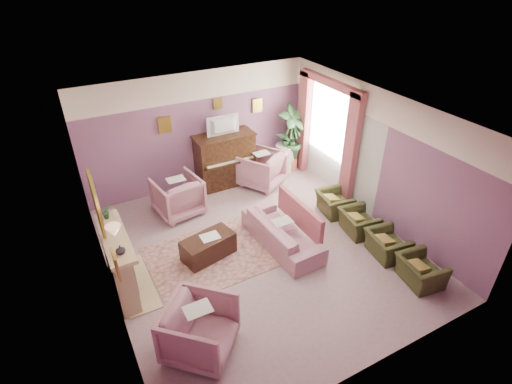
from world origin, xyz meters
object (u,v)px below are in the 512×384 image
television (224,125)px  olive_chair_d (334,200)px  floral_armchair_left (178,194)px  floral_armchair_front (200,328)px  sofa (282,228)px  olive_chair_a (421,267)px  olive_chair_b (387,241)px  coffee_table (208,247)px  side_table (285,157)px  floral_armchair_right (261,167)px  olive_chair_c (359,219)px  piano (225,160)px

television → olive_chair_d: television is taller
floral_armchair_left → floral_armchair_front: bearing=-103.8°
sofa → olive_chair_a: (1.60, -2.05, -0.07)m
olive_chair_b → coffee_table: bearing=152.6°
coffee_table → side_table: 3.94m
television → olive_chair_a: television is taller
coffee_table → side_table: size_ratio=1.43×
television → side_table: bearing=0.3°
floral_armchair_left → floral_armchair_front: (-0.88, -3.60, 0.00)m
floral_armchair_right → sofa: bearing=-109.0°
sofa → olive_chair_d: sofa is taller
coffee_table → olive_chair_b: olive_chair_b is taller
olive_chair_b → television: bearing=112.1°
olive_chair_b → olive_chair_c: bearing=90.0°
piano → olive_chair_d: size_ratio=1.86×
coffee_table → olive_chair_c: bearing=-14.0°
floral_armchair_right → olive_chair_b: floral_armchair_right is taller
television → olive_chair_c: 3.70m
olive_chair_c → olive_chair_d: 0.82m
coffee_table → olive_chair_c: (3.04, -0.76, 0.10)m
olive_chair_b → olive_chair_a: bearing=-90.0°
sofa → side_table: (1.73, 2.69, -0.05)m
floral_armchair_right → coffee_table: bearing=-139.1°
coffee_table → olive_chair_b: (3.04, -1.58, 0.10)m
floral_armchair_left → coffee_table: bearing=-89.5°
olive_chair_d → side_table: bearing=86.6°
floral_armchair_front → olive_chair_d: 4.40m
olive_chair_a → olive_chair_d: size_ratio=1.00×
floral_armchair_right → olive_chair_b: bearing=-76.7°
piano → floral_armchair_left: 1.63m
sofa → piano: bearing=89.7°
olive_chair_a → olive_chair_c: (0.00, 1.64, 0.00)m
television → olive_chair_d: bearing=-55.0°
television → piano: bearing=90.0°
sofa → olive_chair_a: 2.60m
floral_armchair_right → floral_armchair_front: same height
coffee_table → sofa: 1.49m
television → olive_chair_c: bearing=-62.8°
floral_armchair_left → olive_chair_c: 3.91m
olive_chair_a → side_table: 4.74m
piano → coffee_table: 2.82m
olive_chair_a → olive_chair_c: bearing=90.0°
television → coffee_table: size_ratio=0.80×
television → olive_chair_b: 4.41m
television → olive_chair_b: size_ratio=1.06×
piano → floral_armchair_right: piano is taller
piano → olive_chair_c: (1.59, -3.14, -0.32)m
piano → olive_chair_d: piano is taller
coffee_table → olive_chair_d: 3.04m
sofa → floral_armchair_right: floral_armchair_right is taller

